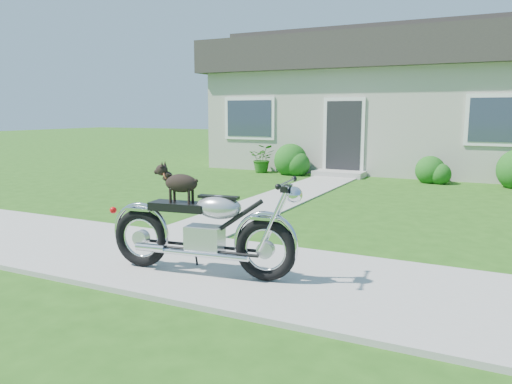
% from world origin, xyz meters
% --- Properties ---
extents(ground, '(80.00, 80.00, 0.00)m').
position_xyz_m(ground, '(0.00, 0.00, 0.00)').
color(ground, '#235114').
rests_on(ground, ground).
extents(sidewalk, '(24.00, 2.20, 0.04)m').
position_xyz_m(sidewalk, '(0.00, 0.00, 0.02)').
color(sidewalk, '#9E9B93').
rests_on(sidewalk, ground).
extents(walkway, '(1.20, 8.00, 0.03)m').
position_xyz_m(walkway, '(-1.50, 5.00, 0.01)').
color(walkway, '#9E9B93').
rests_on(walkway, ground).
extents(house, '(12.60, 7.03, 4.50)m').
position_xyz_m(house, '(-0.00, 11.99, 2.16)').
color(house, beige).
rests_on(house, ground).
extents(shrub_row, '(8.17, 1.01, 1.01)m').
position_xyz_m(shrub_row, '(1.36, 8.50, 0.40)').
color(shrub_row, '#1B5516').
rests_on(shrub_row, ground).
extents(potted_plant_left, '(0.91, 0.84, 0.84)m').
position_xyz_m(potted_plant_left, '(-3.84, 8.55, 0.42)').
color(potted_plant_left, '#245E19').
rests_on(potted_plant_left, ground).
extents(potted_plant_right, '(0.43, 0.43, 0.66)m').
position_xyz_m(potted_plant_right, '(0.87, 8.55, 0.33)').
color(potted_plant_right, '#195C1D').
rests_on(potted_plant_right, ground).
extents(motorcycle_with_dog, '(2.22, 0.64, 1.19)m').
position_xyz_m(motorcycle_with_dog, '(-0.28, -0.37, 0.56)').
color(motorcycle_with_dog, black).
rests_on(motorcycle_with_dog, sidewalk).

